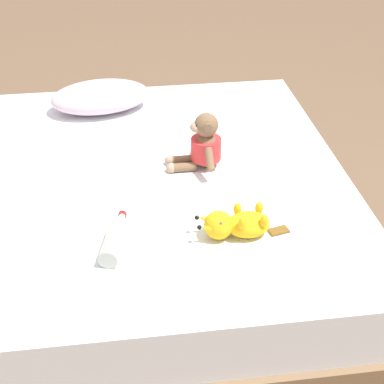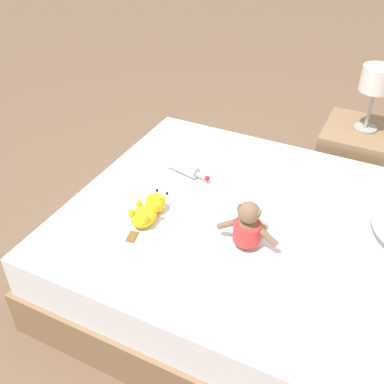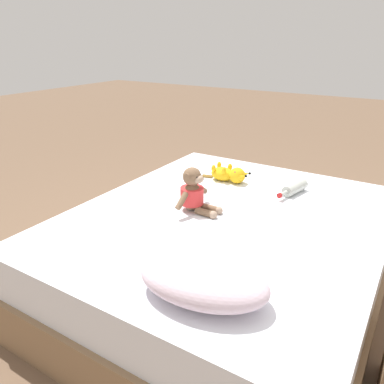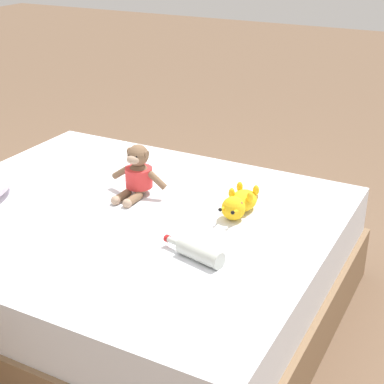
% 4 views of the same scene
% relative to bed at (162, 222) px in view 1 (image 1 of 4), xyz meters
% --- Properties ---
extents(ground_plane, '(16.00, 16.00, 0.00)m').
position_rel_bed_xyz_m(ground_plane, '(0.00, 0.00, -0.23)').
color(ground_plane, brown).
extents(bed, '(1.53, 1.80, 0.48)m').
position_rel_bed_xyz_m(bed, '(0.00, 0.00, 0.00)').
color(bed, '#846647').
rests_on(bed, ground_plane).
extents(pillow, '(0.51, 0.35, 0.14)m').
position_rel_bed_xyz_m(pillow, '(-0.22, 0.63, 0.31)').
color(pillow, silver).
rests_on(pillow, bed).
extents(plush_monkey, '(0.23, 0.29, 0.24)m').
position_rel_bed_xyz_m(plush_monkey, '(0.18, 0.04, 0.34)').
color(plush_monkey, brown).
rests_on(plush_monkey, bed).
extents(plush_yellow_creature, '(0.33, 0.11, 0.10)m').
position_rel_bed_xyz_m(plush_yellow_creature, '(0.22, -0.44, 0.29)').
color(plush_yellow_creature, yellow).
rests_on(plush_yellow_creature, bed).
extents(glass_bottle, '(0.10, 0.27, 0.07)m').
position_rel_bed_xyz_m(glass_bottle, '(-0.20, -0.47, 0.27)').
color(glass_bottle, '#B7BCB2').
rests_on(glass_bottle, bed).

